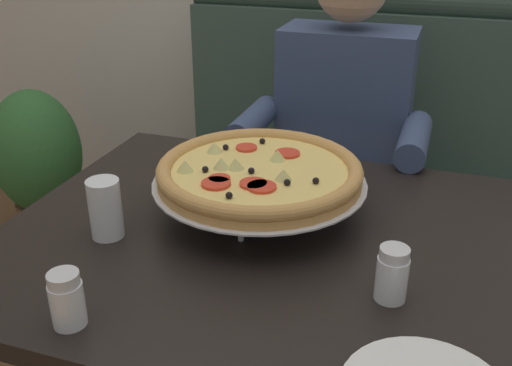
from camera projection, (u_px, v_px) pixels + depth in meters
booth_bench at (343, 193)px, 2.13m from camera, size 1.32×0.78×1.13m
dining_table at (269, 273)px, 1.24m from camera, size 1.10×0.89×0.73m
diner_main at (337, 139)px, 1.76m from camera, size 0.54×0.64×1.27m
pizza at (259, 173)px, 1.24m from camera, size 0.46×0.46×0.13m
shaker_parmesan at (67, 303)px, 0.92m from camera, size 0.05×0.05×0.10m
shaker_pepper_flakes at (392, 278)px, 0.98m from camera, size 0.05×0.05×0.10m
drinking_glass at (106, 212)px, 1.17m from camera, size 0.07×0.07×0.12m
potted_plant at (38, 164)px, 2.40m from camera, size 0.36×0.36×0.70m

